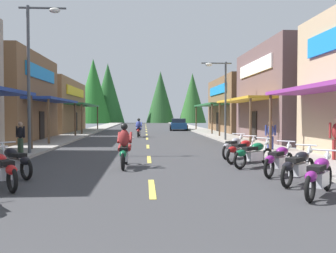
{
  "coord_description": "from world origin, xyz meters",
  "views": [
    {
      "loc": [
        -0.18,
        -1.2,
        1.87
      ],
      "look_at": [
        1.2,
        20.11,
        1.16
      ],
      "focal_mm": 38.67,
      "sensor_mm": 36.0,
      "label": 1
    }
  ],
  "objects_px": {
    "motorcycle_parked_right_3": "(254,154)",
    "pedestrian_by_shop": "(270,134)",
    "motorcycle_parked_left_3": "(14,161)",
    "rider_cruising_lead": "(124,149)",
    "motorcycle_parked_right_4": "(242,150)",
    "motorcycle_parked_right_5": "(233,147)",
    "motorcycle_parked_right_2": "(279,159)",
    "motorcycle_parked_left_2": "(3,169)",
    "streetlamp_left": "(35,60)",
    "parked_car_curbside": "(178,124)",
    "streetlamp_right": "(221,89)",
    "pedestrian_waiting": "(20,136)",
    "motorcycle_parked_right_1": "(298,166)",
    "rider_cruising_trailing": "(139,129)",
    "motorcycle_parked_right_0": "(319,175)"
  },
  "relations": [
    {
      "from": "rider_cruising_lead",
      "to": "pedestrian_waiting",
      "type": "bearing_deg",
      "value": 50.46
    },
    {
      "from": "motorcycle_parked_right_3",
      "to": "streetlamp_left",
      "type": "bearing_deg",
      "value": 119.58
    },
    {
      "from": "motorcycle_parked_right_5",
      "to": "motorcycle_parked_right_3",
      "type": "bearing_deg",
      "value": -140.79
    },
    {
      "from": "motorcycle_parked_right_1",
      "to": "rider_cruising_trailing",
      "type": "xyz_separation_m",
      "value": [
        -4.62,
        20.64,
        0.17
      ]
    },
    {
      "from": "streetlamp_left",
      "to": "parked_car_curbside",
      "type": "distance_m",
      "value": 27.76
    },
    {
      "from": "streetlamp_left",
      "to": "parked_car_curbside",
      "type": "bearing_deg",
      "value": 70.98
    },
    {
      "from": "streetlamp_left",
      "to": "motorcycle_parked_right_1",
      "type": "xyz_separation_m",
      "value": [
        9.08,
        -7.39,
        -3.88
      ]
    },
    {
      "from": "motorcycle_parked_right_4",
      "to": "pedestrian_by_shop",
      "type": "distance_m",
      "value": 4.64
    },
    {
      "from": "streetlamp_left",
      "to": "streetlamp_right",
      "type": "height_order",
      "value": "streetlamp_left"
    },
    {
      "from": "parked_car_curbside",
      "to": "motorcycle_parked_right_1",
      "type": "bearing_deg",
      "value": -176.34
    },
    {
      "from": "motorcycle_parked_right_0",
      "to": "motorcycle_parked_right_5",
      "type": "bearing_deg",
      "value": 41.44
    },
    {
      "from": "motorcycle_parked_left_3",
      "to": "pedestrian_by_shop",
      "type": "distance_m",
      "value": 12.22
    },
    {
      "from": "streetlamp_left",
      "to": "motorcycle_parked_right_0",
      "type": "xyz_separation_m",
      "value": [
        8.93,
        -8.86,
        -3.88
      ]
    },
    {
      "from": "streetlamp_left",
      "to": "pedestrian_by_shop",
      "type": "distance_m",
      "value": 11.82
    },
    {
      "from": "motorcycle_parked_right_4",
      "to": "rider_cruising_lead",
      "type": "xyz_separation_m",
      "value": [
        -4.52,
        -1.05,
        0.17
      ]
    },
    {
      "from": "motorcycle_parked_left_3",
      "to": "rider_cruising_lead",
      "type": "bearing_deg",
      "value": -105.17
    },
    {
      "from": "motorcycle_parked_right_0",
      "to": "motorcycle_parked_right_4",
      "type": "xyz_separation_m",
      "value": [
        -0.17,
        5.87,
        0.0
      ]
    },
    {
      "from": "motorcycle_parked_right_5",
      "to": "streetlamp_left",
      "type": "bearing_deg",
      "value": 118.64
    },
    {
      "from": "motorcycle_parked_right_4",
      "to": "motorcycle_parked_right_5",
      "type": "relative_size",
      "value": 0.97
    },
    {
      "from": "rider_cruising_trailing",
      "to": "pedestrian_by_shop",
      "type": "height_order",
      "value": "rider_cruising_trailing"
    },
    {
      "from": "rider_cruising_lead",
      "to": "rider_cruising_trailing",
      "type": "relative_size",
      "value": 1.0
    },
    {
      "from": "rider_cruising_lead",
      "to": "motorcycle_parked_right_1",
      "type": "bearing_deg",
      "value": -123.71
    },
    {
      "from": "motorcycle_parked_right_2",
      "to": "motorcycle_parked_left_2",
      "type": "relative_size",
      "value": 0.92
    },
    {
      "from": "motorcycle_parked_right_0",
      "to": "rider_cruising_trailing",
      "type": "bearing_deg",
      "value": 51.62
    },
    {
      "from": "motorcycle_parked_right_2",
      "to": "rider_cruising_lead",
      "type": "xyz_separation_m",
      "value": [
        -4.85,
        1.92,
        0.17
      ]
    },
    {
      "from": "motorcycle_parked_left_2",
      "to": "rider_cruising_lead",
      "type": "xyz_separation_m",
      "value": [
        2.88,
        3.44,
        0.17
      ]
    },
    {
      "from": "motorcycle_parked_left_3",
      "to": "rider_cruising_trailing",
      "type": "height_order",
      "value": "rider_cruising_trailing"
    },
    {
      "from": "motorcycle_parked_right_2",
      "to": "parked_car_curbside",
      "type": "bearing_deg",
      "value": 43.69
    },
    {
      "from": "motorcycle_parked_right_2",
      "to": "motorcycle_parked_right_4",
      "type": "relative_size",
      "value": 0.97
    },
    {
      "from": "streetlamp_left",
      "to": "motorcycle_parked_right_3",
      "type": "xyz_separation_m",
      "value": [
        8.81,
        -4.28,
        -3.88
      ]
    },
    {
      "from": "motorcycle_parked_right_3",
      "to": "streetlamp_right",
      "type": "bearing_deg",
      "value": 48.89
    },
    {
      "from": "motorcycle_parked_right_0",
      "to": "motorcycle_parked_right_2",
      "type": "xyz_separation_m",
      "value": [
        0.16,
        2.9,
        0.0
      ]
    },
    {
      "from": "motorcycle_parked_right_4",
      "to": "motorcycle_parked_left_2",
      "type": "xyz_separation_m",
      "value": [
        -7.4,
        -4.49,
        0.0
      ]
    },
    {
      "from": "streetlamp_right",
      "to": "pedestrian_by_shop",
      "type": "distance_m",
      "value": 7.7
    },
    {
      "from": "motorcycle_parked_right_3",
      "to": "parked_car_curbside",
      "type": "bearing_deg",
      "value": 55.17
    },
    {
      "from": "motorcycle_parked_right_2",
      "to": "motorcycle_parked_right_3",
      "type": "relative_size",
      "value": 0.89
    },
    {
      "from": "motorcycle_parked_right_0",
      "to": "streetlamp_left",
      "type": "bearing_deg",
      "value": 85.43
    },
    {
      "from": "motorcycle_parked_right_2",
      "to": "parked_car_curbside",
      "type": "xyz_separation_m",
      "value": [
        -0.13,
        31.98,
        0.2
      ]
    },
    {
      "from": "streetlamp_right",
      "to": "pedestrian_waiting",
      "type": "height_order",
      "value": "streetlamp_right"
    },
    {
      "from": "motorcycle_parked_right_1",
      "to": "pedestrian_by_shop",
      "type": "xyz_separation_m",
      "value": [
        2.17,
        8.3,
        0.4
      ]
    },
    {
      "from": "streetlamp_left",
      "to": "rider_cruising_trailing",
      "type": "distance_m",
      "value": 14.46
    },
    {
      "from": "motorcycle_parked_right_2",
      "to": "pedestrian_by_shop",
      "type": "height_order",
      "value": "pedestrian_by_shop"
    },
    {
      "from": "motorcycle_parked_right_2",
      "to": "motorcycle_parked_right_3",
      "type": "height_order",
      "value": "same"
    },
    {
      "from": "rider_cruising_lead",
      "to": "pedestrian_by_shop",
      "type": "xyz_separation_m",
      "value": [
        7.01,
        4.95,
        0.24
      ]
    },
    {
      "from": "motorcycle_parked_right_4",
      "to": "rider_cruising_lead",
      "type": "relative_size",
      "value": 0.78
    },
    {
      "from": "motorcycle_parked_right_1",
      "to": "motorcycle_parked_right_2",
      "type": "relative_size",
      "value": 0.99
    },
    {
      "from": "streetlamp_left",
      "to": "pedestrian_waiting",
      "type": "height_order",
      "value": "streetlamp_left"
    },
    {
      "from": "motorcycle_parked_right_0",
      "to": "motorcycle_parked_left_2",
      "type": "xyz_separation_m",
      "value": [
        -7.57,
        1.38,
        0.0
      ]
    },
    {
      "from": "motorcycle_parked_right_3",
      "to": "pedestrian_by_shop",
      "type": "height_order",
      "value": "pedestrian_by_shop"
    },
    {
      "from": "motorcycle_parked_right_5",
      "to": "motorcycle_parked_left_2",
      "type": "bearing_deg",
      "value": 167.27
    }
  ]
}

